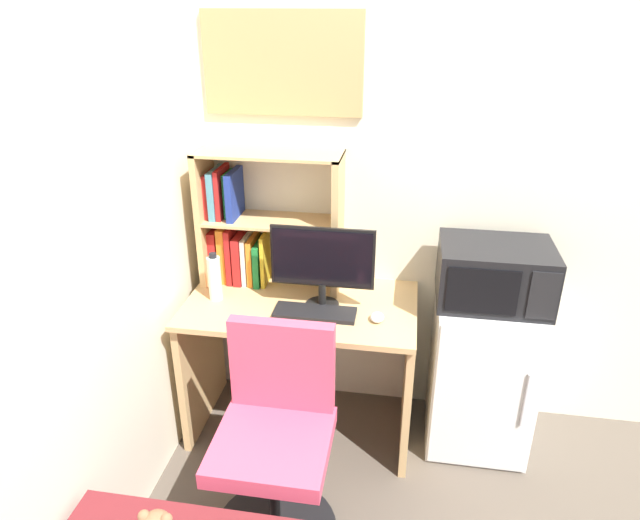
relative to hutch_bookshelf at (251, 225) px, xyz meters
name	(u,v)px	position (x,y,z in m)	size (l,w,h in m)	color
wall_back	(608,188)	(1.68, 0.14, 0.23)	(6.40, 0.04, 2.60)	silver
desk	(301,344)	(0.29, -0.20, -0.55)	(1.12, 0.64, 0.76)	tan
hutch_bookshelf	(251,225)	(0.00, 0.00, 0.00)	(0.70, 0.26, 0.69)	tan
monitor	(322,262)	(0.40, -0.22, -0.07)	(0.49, 0.16, 0.41)	black
keyboard	(315,313)	(0.38, -0.30, -0.30)	(0.38, 0.14, 0.02)	black
computer_mouse	(377,317)	(0.67, -0.31, -0.29)	(0.06, 0.08, 0.04)	silver
water_bottle	(215,278)	(-0.13, -0.23, -0.19)	(0.06, 0.06, 0.24)	silver
mini_fridge	(480,372)	(1.18, -0.14, -0.66)	(0.48, 0.49, 0.81)	white
microwave	(494,274)	(1.18, -0.13, -0.12)	(0.51, 0.38, 0.28)	black
desk_chair	(276,450)	(0.31, -0.84, -0.65)	(0.52, 0.52, 0.94)	black
wall_corkboard	(282,64)	(0.16, 0.11, 0.76)	(0.75, 0.02, 0.46)	tan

